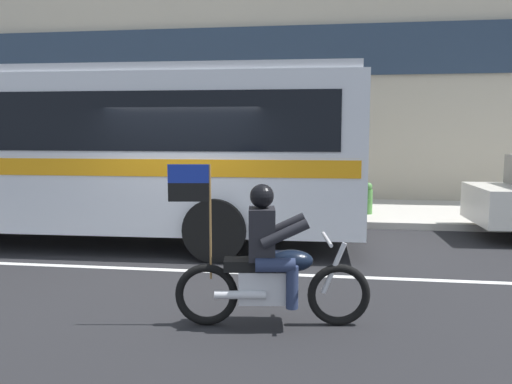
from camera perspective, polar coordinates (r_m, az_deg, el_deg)
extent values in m
plane|color=black|center=(8.63, -8.06, -7.52)|extent=(60.00, 60.00, 0.00)
cube|color=#B7B2A8|center=(13.49, -2.06, -1.91)|extent=(28.00, 3.80, 0.15)
cube|color=silver|center=(8.07, -9.25, -8.53)|extent=(26.60, 0.14, 0.01)
cube|color=#233347|center=(15.33, -0.87, 15.25)|extent=(25.76, 0.10, 1.40)
cube|color=silver|center=(10.38, -19.15, 4.26)|extent=(10.68, 2.82, 2.70)
cube|color=black|center=(10.37, -19.27, 7.29)|extent=(9.84, 2.84, 0.96)
cube|color=orange|center=(10.39, -19.11, 3.16)|extent=(10.47, 2.84, 0.28)
cube|color=#BABCC3|center=(10.42, -19.46, 12.02)|extent=(10.47, 2.69, 0.16)
cylinder|color=black|center=(8.41, -4.56, -4.23)|extent=(1.04, 0.30, 1.04)
torus|color=black|center=(5.81, 9.16, -11.17)|extent=(0.70, 0.18, 0.69)
torus|color=black|center=(5.77, -5.50, -11.25)|extent=(0.70, 0.18, 0.69)
cube|color=silver|center=(5.71, 1.36, -10.35)|extent=(0.67, 0.37, 0.36)
ellipsoid|color=black|center=(5.65, 3.92, -7.61)|extent=(0.51, 0.34, 0.24)
cube|color=black|center=(5.65, -0.69, -8.02)|extent=(0.59, 0.33, 0.12)
cylinder|color=silver|center=(5.72, 8.62, -8.32)|extent=(0.28, 0.09, 0.58)
cylinder|color=silver|center=(5.63, 7.87, -5.20)|extent=(0.13, 0.64, 0.04)
cylinder|color=silver|center=(5.58, -1.75, -11.32)|extent=(0.56, 0.16, 0.09)
cube|color=black|center=(5.57, 0.65, -4.64)|extent=(0.33, 0.40, 0.56)
sphere|color=black|center=(5.50, 0.66, -0.45)|extent=(0.26, 0.26, 0.26)
cylinder|color=#232D4C|center=(5.81, 2.02, -7.18)|extent=(0.44, 0.21, 0.15)
cylinder|color=#232D4C|center=(5.88, 3.79, -9.44)|extent=(0.13, 0.13, 0.46)
cylinder|color=#232D4C|center=(5.47, 2.15, -8.10)|extent=(0.44, 0.21, 0.15)
cylinder|color=#232D4C|center=(5.54, 4.03, -10.48)|extent=(0.13, 0.13, 0.46)
cylinder|color=black|center=(5.76, 3.02, -3.85)|extent=(0.53, 0.18, 0.32)
cylinder|color=black|center=(5.37, 3.24, -4.64)|extent=(0.53, 0.18, 0.32)
cylinder|color=olive|center=(5.57, -5.08, -3.36)|extent=(0.02, 0.02, 1.25)
cube|color=#1933A5|center=(5.52, -7.51, 2.02)|extent=(0.44, 0.08, 0.20)
cube|color=black|center=(5.54, -7.48, -0.03)|extent=(0.44, 0.08, 0.20)
cylinder|color=#4C8C3F|center=(12.52, 12.27, -1.06)|extent=(0.22, 0.22, 0.58)
sphere|color=#4C8C3F|center=(12.48, 12.32, 0.58)|extent=(0.20, 0.20, 0.20)
cylinder|color=#4C8C3F|center=(12.38, 12.32, -1.02)|extent=(0.09, 0.10, 0.09)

